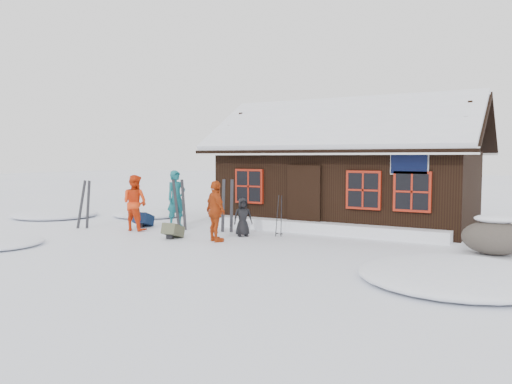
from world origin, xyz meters
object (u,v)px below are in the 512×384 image
(skier_crouched, at_px, (243,217))
(backpack_olive, at_px, (173,233))
(skier_orange_left, at_px, (135,203))
(ski_pair_left, at_px, (85,205))
(skier_orange_right, at_px, (216,211))
(ski_poles, at_px, (279,217))
(skier_teal, at_px, (176,199))
(boulder, at_px, (494,237))
(backpack_blue, at_px, (143,222))

(skier_crouched, bearing_deg, backpack_olive, 176.32)
(skier_orange_left, distance_m, skier_crouched, 3.64)
(skier_orange_left, bearing_deg, ski_pair_left, 13.49)
(skier_orange_right, relative_size, ski_poles, 1.34)
(ski_pair_left, bearing_deg, skier_teal, 27.21)
(skier_orange_right, xyz_separation_m, ski_poles, (1.10, 1.66, -0.25))
(skier_orange_left, relative_size, skier_crouched, 1.56)
(skier_teal, bearing_deg, boulder, -71.85)
(boulder, bearing_deg, ski_pair_left, -171.43)
(boulder, bearing_deg, backpack_olive, -166.75)
(boulder, relative_size, backpack_blue, 2.34)
(skier_orange_right, relative_size, skier_crouched, 1.49)
(skier_crouched, height_order, ski_pair_left, ski_pair_left)
(skier_orange_right, height_order, backpack_blue, skier_orange_right)
(boulder, xyz_separation_m, ski_pair_left, (-11.89, -1.79, 0.33))
(skier_teal, distance_m, backpack_blue, 1.35)
(skier_teal, distance_m, backpack_olive, 2.44)
(skier_orange_left, bearing_deg, boulder, -175.41)
(boulder, relative_size, ski_poles, 1.18)
(boulder, height_order, ski_pair_left, ski_pair_left)
(ski_poles, height_order, backpack_olive, ski_poles)
(skier_teal, distance_m, ski_poles, 3.86)
(backpack_blue, xyz_separation_m, backpack_olive, (2.36, -1.35, -0.02))
(skier_orange_left, relative_size, ski_pair_left, 1.08)
(boulder, bearing_deg, skier_crouched, -174.81)
(skier_crouched, bearing_deg, backpack_blue, 135.14)
(skier_orange_left, height_order, boulder, skier_orange_left)
(skier_orange_right, distance_m, skier_crouched, 1.21)
(boulder, bearing_deg, skier_teal, -179.64)
(skier_orange_left, height_order, backpack_olive, skier_orange_left)
(skier_teal, relative_size, ski_pair_left, 1.16)
(skier_teal, xyz_separation_m, backpack_olive, (1.37, -1.86, -0.79))
(skier_orange_right, bearing_deg, backpack_olive, 36.10)
(backpack_blue, bearing_deg, skier_teal, 12.91)
(boulder, height_order, ski_poles, ski_poles)
(boulder, xyz_separation_m, backpack_olive, (-8.14, -1.92, -0.28))
(skier_orange_right, height_order, ski_pair_left, skier_orange_right)
(ski_pair_left, xyz_separation_m, backpack_olive, (3.74, -0.13, -0.61))
(backpack_olive, bearing_deg, skier_orange_right, -0.48)
(ski_pair_left, height_order, backpack_blue, ski_pair_left)
(backpack_blue, bearing_deg, backpack_olive, -44.31)
(backpack_olive, bearing_deg, backpack_blue, 143.39)
(skier_orange_right, height_order, boulder, skier_orange_right)
(skier_orange_right, bearing_deg, ski_poles, -93.83)
(ski_poles, bearing_deg, skier_crouched, -152.26)
(skier_orange_left, height_order, ski_poles, skier_orange_left)
(skier_crouched, bearing_deg, skier_teal, 125.01)
(skier_crouched, distance_m, boulder, 6.64)
(skier_crouched, xyz_separation_m, ski_pair_left, (-5.27, -1.19, 0.20))
(ski_poles, height_order, backpack_blue, ski_poles)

